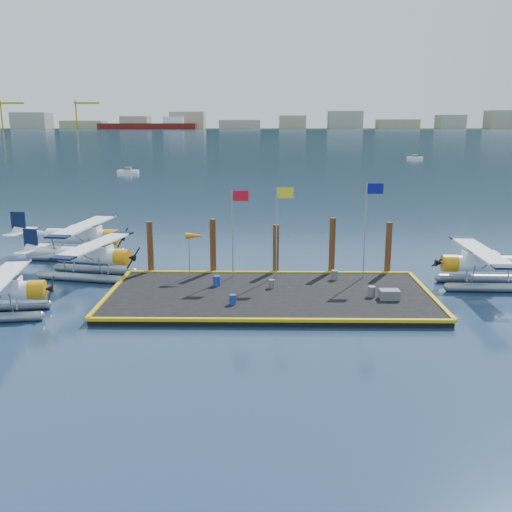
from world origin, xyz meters
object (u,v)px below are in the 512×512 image
(piling_4, at_px, (388,250))
(piling_1, at_px, (213,248))
(drum_2, at_px, (372,291))
(drum_3, at_px, (233,299))
(crate, at_px, (389,294))
(windsock, at_px, (196,237))
(seaplane_d, at_px, (486,266))
(piling_0, at_px, (150,249))
(drum_5, at_px, (272,284))
(flagpole_yellow, at_px, (280,219))
(flagpole_blue, at_px, (369,216))
(flagpole_red, at_px, (235,220))
(seaplane_c, at_px, (81,239))
(drum_0, at_px, (217,281))
(piling_2, at_px, (276,251))
(seaplane_b, at_px, (92,258))
(piling_3, at_px, (332,248))
(drum_4, at_px, (334,275))

(piling_4, bearing_deg, piling_1, 180.00)
(drum_2, distance_m, drum_3, 8.63)
(crate, relative_size, windsock, 0.38)
(seaplane_d, xyz_separation_m, piling_0, (-23.00, 2.50, 0.52))
(piling_4, bearing_deg, crate, -100.78)
(drum_5, xyz_separation_m, flagpole_yellow, (0.56, 2.64, 3.83))
(seaplane_d, xyz_separation_m, flagpole_blue, (-7.81, 0.90, 3.20))
(drum_3, distance_m, flagpole_red, 7.10)
(seaplane_c, distance_m, drum_0, 15.03)
(drum_0, relative_size, flagpole_yellow, 0.11)
(flagpole_red, relative_size, piling_1, 1.43)
(piling_1, bearing_deg, piling_4, 0.00)
(flagpole_blue, relative_size, piling_2, 1.71)
(windsock, bearing_deg, seaplane_d, -2.65)
(piling_4, bearing_deg, seaplane_d, -22.64)
(drum_2, relative_size, windsock, 0.21)
(seaplane_d, distance_m, piling_2, 14.23)
(seaplane_b, height_order, seaplane_c, seaplane_c)
(piling_0, bearing_deg, drum_0, -36.88)
(drum_0, bearing_deg, piling_3, 25.44)
(seaplane_d, relative_size, piling_4, 2.39)
(drum_5, xyz_separation_m, piling_4, (8.36, 4.24, 1.32))
(crate, xyz_separation_m, piling_2, (-6.75, 6.55, 1.20))
(seaplane_b, xyz_separation_m, flagpole_red, (10.32, -1.10, 2.93))
(seaplane_d, relative_size, drum_4, 14.84)
(seaplane_d, bearing_deg, drum_5, 98.55)
(seaplane_d, bearing_deg, windsock, 89.02)
(seaplane_c, relative_size, piling_3, 2.46)
(drum_2, height_order, piling_2, piling_2)
(piling_1, relative_size, piling_2, 1.11)
(drum_5, bearing_deg, drum_2, -16.05)
(drum_5, relative_size, piling_4, 0.14)
(drum_4, distance_m, crate, 5.21)
(flagpole_red, bearing_deg, drum_5, -47.29)
(seaplane_b, height_order, piling_1, piling_1)
(drum_2, distance_m, crate, 1.11)
(drum_4, xyz_separation_m, flagpole_yellow, (-3.75, 0.56, 3.79))
(drum_5, bearing_deg, seaplane_c, 147.79)
(drum_4, bearing_deg, seaplane_c, 158.86)
(flagpole_yellow, distance_m, piling_4, 8.35)
(piling_1, distance_m, piling_3, 8.50)
(drum_0, height_order, piling_4, piling_4)
(windsock, height_order, piling_1, piling_1)
(drum_3, bearing_deg, flagpole_red, 91.02)
(drum_0, relative_size, flagpole_blue, 0.10)
(seaplane_b, height_order, drum_5, seaplane_b)
(piling_0, bearing_deg, seaplane_d, -6.21)
(seaplane_c, xyz_separation_m, piling_0, (6.77, -5.47, 0.37))
(drum_5, bearing_deg, drum_3, -124.24)
(seaplane_b, height_order, windsock, windsock)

